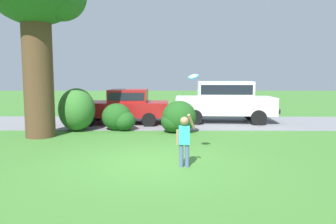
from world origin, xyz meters
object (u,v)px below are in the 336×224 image
at_px(frisbee, 193,77).
at_px(parked_sedan, 124,105).
at_px(child_thrower, 184,137).
at_px(parked_suv, 224,99).

bearing_deg(frisbee, parked_sedan, 113.94).
xyz_separation_m(parked_sedan, child_thrower, (2.45, -7.07, -0.13)).
bearing_deg(parked_sedan, frisbee, -66.06).
bearing_deg(child_thrower, frisbee, 74.10).
height_order(parked_suv, frisbee, frisbee).
bearing_deg(child_thrower, parked_suv, 73.76).
relative_size(parked_suv, child_thrower, 3.72).
relative_size(parked_suv, frisbee, 15.90).
relative_size(parked_sedan, child_thrower, 3.42).
xyz_separation_m(parked_suv, frisbee, (-1.92, -6.59, 1.07)).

